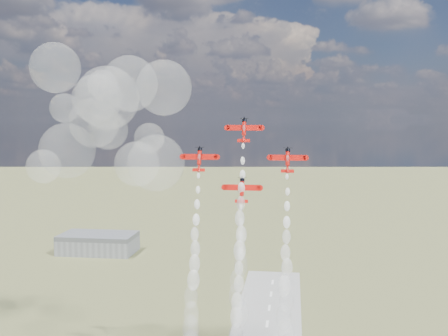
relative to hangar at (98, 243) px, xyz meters
name	(u,v)px	position (x,y,z in m)	size (l,w,h in m)	color
hangar	(98,243)	(0.00, 0.00, 0.00)	(50.00, 28.00, 13.00)	gray
plane_lead	(244,130)	(114.94, -168.66, 80.24)	(11.12, 4.76, 7.68)	red
plane_left	(199,159)	(101.08, -171.81, 71.07)	(11.12, 4.76, 7.68)	red
plane_right	(288,160)	(128.80, -171.81, 71.07)	(11.12, 4.76, 7.68)	red
plane_slot	(242,190)	(114.94, -174.96, 61.89)	(11.12, 4.76, 7.68)	red
smoke_trail_lead	(239,276)	(114.97, -183.10, 37.26)	(5.93, 19.15, 51.20)	white
smoke_trail_left	(192,307)	(101.30, -186.35, 28.15)	(5.35, 19.44, 50.96)	white
smoke_trail_right	(286,312)	(128.95, -186.52, 28.18)	(6.00, 19.46, 50.91)	white
drifted_smoke_cloud	(112,117)	(65.48, -151.78, 84.35)	(58.69, 37.73, 52.60)	white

